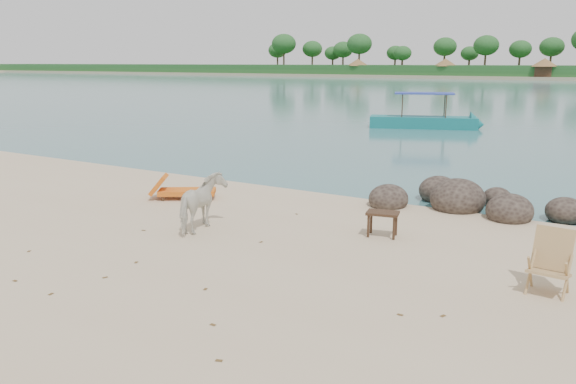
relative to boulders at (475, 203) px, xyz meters
The scene contains 7 objects.
boulders is the anchor object (origin of this frame).
cow 7.26m from the boulders, 134.36° to the right, with size 0.70×1.54×1.30m, color silver.
side_table 3.72m from the boulders, 109.81° to the right, with size 0.71×0.46×0.57m, color black, non-canonical shape.
lounge_chair 8.02m from the boulders, 158.28° to the right, with size 2.01×0.70×0.60m, color orange, non-canonical shape.
deck_chair 5.62m from the boulders, 65.30° to the right, with size 0.69×0.76×1.08m, color tan, non-canonical shape.
boat_near 20.02m from the boulders, 111.43° to the left, with size 7.10×1.60×3.44m, color #116A6D, non-canonical shape.
dead_leaves 8.08m from the boulders, 114.83° to the right, with size 8.76×7.02×0.00m.
Camera 1 is at (6.03, -8.69, 3.89)m, focal length 35.00 mm.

